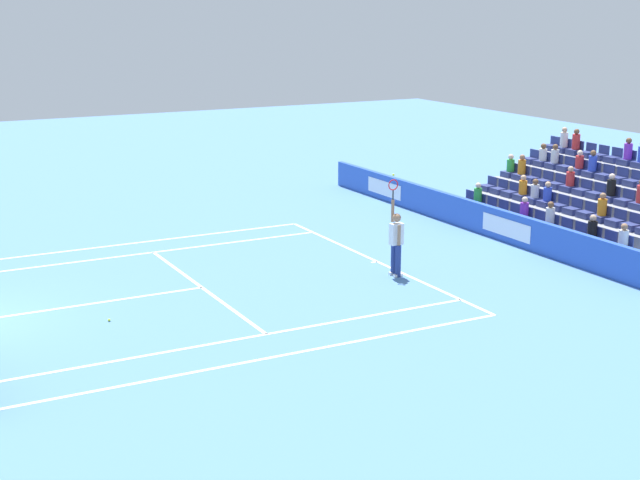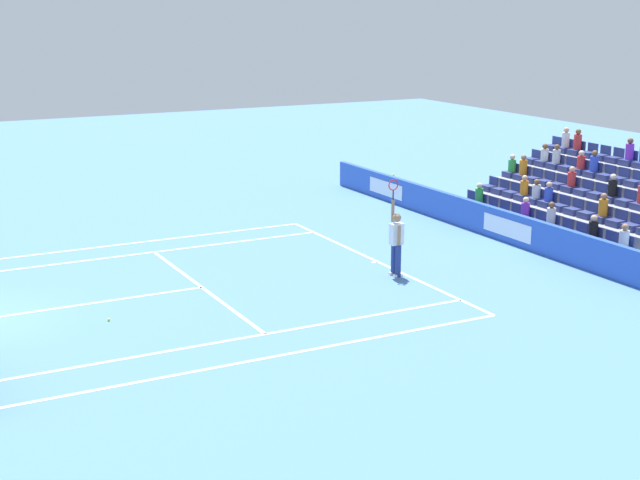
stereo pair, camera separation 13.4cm
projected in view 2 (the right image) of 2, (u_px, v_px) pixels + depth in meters
line_baseline at (378, 262)px, 27.44m from camera, size 10.97×0.10×0.01m
line_service at (202, 287)px, 24.97m from camera, size 8.23×0.10×0.01m
line_centre_service at (82, 305)px, 23.53m from camera, size 0.10×6.40×0.01m
line_singles_sideline_left at (140, 254)px, 28.30m from camera, size 0.10×11.89×0.01m
line_singles_sideline_right at (247, 337)px, 21.23m from camera, size 0.10×11.89×0.01m
line_doubles_sideline_left at (127, 244)px, 29.48m from camera, size 0.10×11.89×0.01m
line_doubles_sideline_right at (272, 357)px, 20.06m from camera, size 0.10×11.89×0.01m
line_centre_mark at (375, 262)px, 27.39m from camera, size 0.10×0.20×0.01m
sponsor_barrier at (510, 228)px, 29.50m from camera, size 21.93×0.22×1.00m
tennis_player at (396, 241)px, 25.80m from camera, size 0.53×0.36×2.85m
stadium_stand at (595, 206)px, 31.01m from camera, size 8.06×4.75×3.05m
loose_tennis_ball at (109, 320)px, 22.32m from camera, size 0.07×0.07×0.07m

